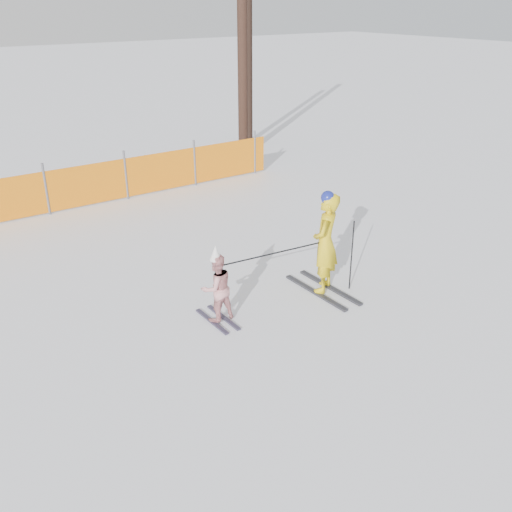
{
  "coord_description": "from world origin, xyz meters",
  "views": [
    {
      "loc": [
        -4.75,
        -6.18,
        4.74
      ],
      "look_at": [
        0.0,
        0.5,
        1.0
      ],
      "focal_mm": 40.0,
      "sensor_mm": 36.0,
      "label": 1
    }
  ],
  "objects": [
    {
      "name": "adult",
      "position": [
        1.37,
        0.39,
        0.92
      ],
      "size": [
        0.77,
        1.56,
        1.85
      ],
      "color": "black",
      "rests_on": "ground"
    },
    {
      "name": "child",
      "position": [
        -0.67,
        0.61,
        0.6
      ],
      "size": [
        0.54,
        0.91,
        1.31
      ],
      "color": "black",
      "rests_on": "ground"
    },
    {
      "name": "safety_fence",
      "position": [
        -2.21,
        7.11,
        0.56
      ],
      "size": [
        14.34,
        0.06,
        1.25
      ],
      "color": "#595960",
      "rests_on": "ground"
    },
    {
      "name": "ski_poles",
      "position": [
        0.96,
        0.37,
        0.82
      ],
      "size": [
        2.38,
        0.43,
        1.28
      ],
      "color": "black",
      "rests_on": "ground"
    },
    {
      "name": "tree_trunks",
      "position": [
        5.96,
        9.5,
        3.16
      ],
      "size": [
        1.52,
        1.75,
        6.92
      ],
      "color": "#311D15",
      "rests_on": "ground"
    },
    {
      "name": "ground",
      "position": [
        0.0,
        0.0,
        0.0
      ],
      "size": [
        120.0,
        120.0,
        0.0
      ],
      "primitive_type": "plane",
      "color": "white",
      "rests_on": "ground"
    }
  ]
}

